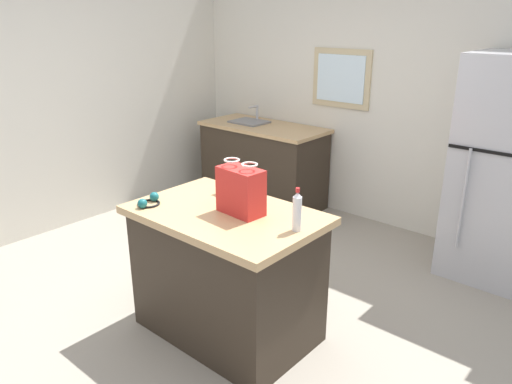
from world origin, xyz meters
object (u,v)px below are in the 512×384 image
kitchen_island (227,273)px  shopping_bag (241,191)px  ear_defenders (149,201)px  bottle (297,211)px  small_box (232,186)px  refrigerator (512,172)px

kitchen_island → shopping_bag: size_ratio=3.59×
shopping_bag → ear_defenders: (-0.56, -0.29, -0.13)m
kitchen_island → ear_defenders: (-0.47, -0.25, 0.47)m
bottle → kitchen_island: bearing=-173.4°
kitchen_island → ear_defenders: ear_defenders is taller
kitchen_island → small_box: bearing=126.6°
shopping_bag → bottle: size_ratio=1.30×
kitchen_island → small_box: 0.60m
kitchen_island → bottle: bottle is taller
small_box → bottle: size_ratio=0.60×
kitchen_island → bottle: bearing=6.6°
shopping_bag → ear_defenders: bearing=-152.5°
kitchen_island → small_box: small_box is taller
refrigerator → small_box: bearing=-127.1°
bottle → refrigerator: bearing=72.4°
refrigerator → ear_defenders: refrigerator is taller
small_box → shopping_bag: bearing=-37.3°
kitchen_island → small_box: size_ratio=7.84×
shopping_bag → ear_defenders: 0.65m
small_box → bottle: bearing=-16.3°
refrigerator → ear_defenders: (-1.63, -2.32, 0.01)m
kitchen_island → bottle: size_ratio=4.66×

